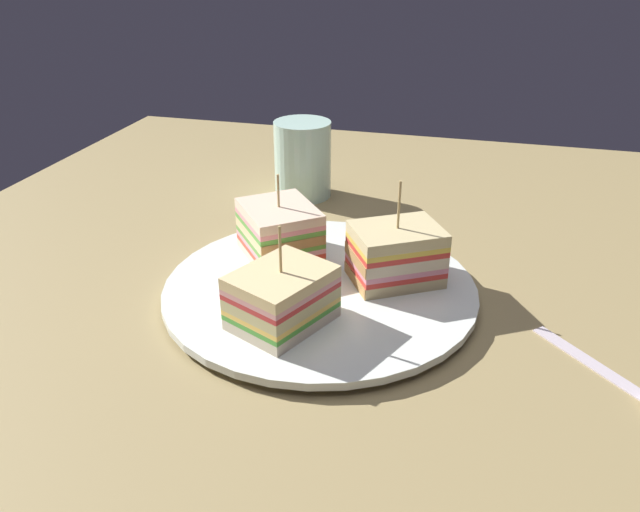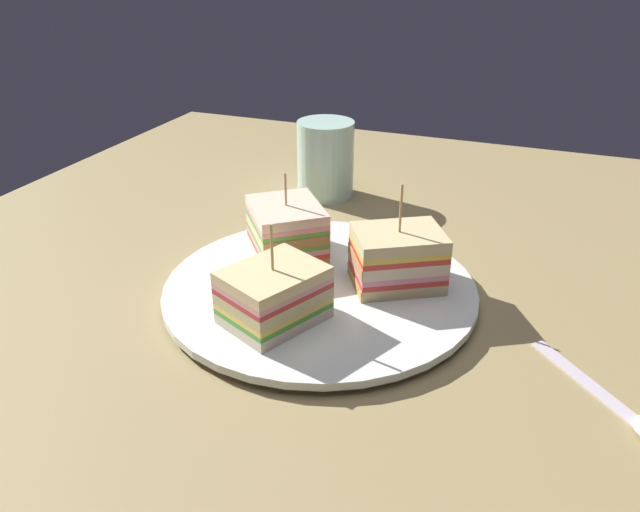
% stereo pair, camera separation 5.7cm
% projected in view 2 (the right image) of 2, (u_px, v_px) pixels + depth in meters
% --- Properties ---
extents(ground_plane, '(1.10, 0.96, 0.02)m').
position_uv_depth(ground_plane, '(320.00, 305.00, 0.60)').
color(ground_plane, '#968153').
extents(plate, '(0.29, 0.29, 0.01)m').
position_uv_depth(plate, '(320.00, 289.00, 0.59)').
color(plate, white).
rests_on(plate, ground_plane).
extents(sandwich_wedge_0, '(0.10, 0.10, 0.09)m').
position_uv_depth(sandwich_wedge_0, '(287.00, 230.00, 0.63)').
color(sandwich_wedge_0, beige).
rests_on(sandwich_wedge_0, plate).
extents(sandwich_wedge_1, '(0.10, 0.09, 0.09)m').
position_uv_depth(sandwich_wedge_1, '(274.00, 295.00, 0.52)').
color(sandwich_wedge_1, beige).
rests_on(sandwich_wedge_1, plate).
extents(sandwich_wedge_2, '(0.09, 0.10, 0.10)m').
position_uv_depth(sandwich_wedge_2, '(397.00, 258.00, 0.58)').
color(sandwich_wedge_2, '#D3BA80').
rests_on(sandwich_wedge_2, plate).
extents(spoon, '(0.11, 0.11, 0.01)m').
position_uv_depth(spoon, '(638.00, 419.00, 0.44)').
color(spoon, silver).
rests_on(spoon, ground_plane).
extents(drinking_glass, '(0.07, 0.07, 0.10)m').
position_uv_depth(drinking_glass, '(326.00, 165.00, 0.81)').
color(drinking_glass, silver).
rests_on(drinking_glass, ground_plane).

